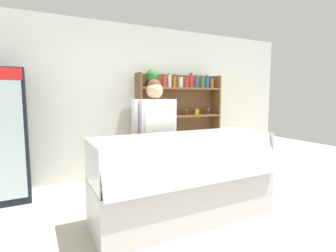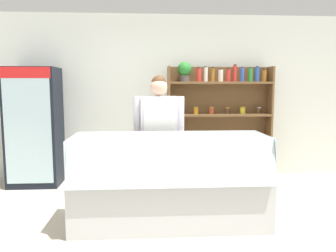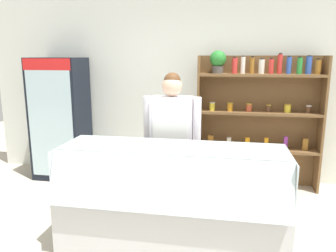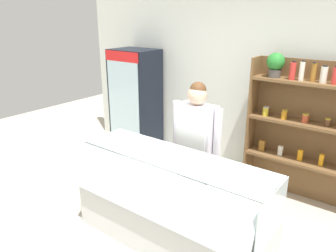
{
  "view_description": "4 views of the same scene",
  "coord_description": "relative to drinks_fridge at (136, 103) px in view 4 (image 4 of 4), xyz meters",
  "views": [
    {
      "loc": [
        -1.69,
        -2.43,
        1.45
      ],
      "look_at": [
        -0.1,
        0.66,
        1.05
      ],
      "focal_mm": 28.0,
      "sensor_mm": 36.0,
      "label": 1
    },
    {
      "loc": [
        -0.41,
        -3.4,
        1.53
      ],
      "look_at": [
        -0.15,
        0.73,
        1.03
      ],
      "focal_mm": 35.0,
      "sensor_mm": 36.0,
      "label": 2
    },
    {
      "loc": [
        0.32,
        -2.78,
        1.84
      ],
      "look_at": [
        -0.32,
        0.76,
        1.07
      ],
      "focal_mm": 35.0,
      "sensor_mm": 36.0,
      "label": 3
    },
    {
      "loc": [
        1.61,
        -2.29,
        2.38
      ],
      "look_at": [
        -0.49,
        0.47,
        1.17
      ],
      "focal_mm": 35.0,
      "sensor_mm": 36.0,
      "label": 4
    }
  ],
  "objects": [
    {
      "name": "shelving_unit",
      "position": [
        2.87,
        0.14,
        0.17
      ],
      "size": [
        1.68,
        0.29,
        1.91
      ],
      "color": "brown",
      "rests_on": "ground"
    },
    {
      "name": "back_wall",
      "position": [
        2.15,
        0.41,
        0.44
      ],
      "size": [
        6.8,
        0.1,
        2.7
      ],
      "primitive_type": "cube",
      "color": "silver",
      "rests_on": "ground"
    },
    {
      "name": "shop_clerk",
      "position": [
        1.88,
        -1.02,
        0.08
      ],
      "size": [
        0.64,
        0.25,
        1.67
      ],
      "color": "#383D51",
      "rests_on": "ground"
    },
    {
      "name": "deli_display_case",
      "position": [
        1.98,
        -1.63,
        -0.6
      ],
      "size": [
        2.13,
        0.77,
        1.01
      ],
      "color": "silver",
      "rests_on": "ground"
    },
    {
      "name": "drinks_fridge",
      "position": [
        0.0,
        0.0,
        0.0
      ],
      "size": [
        0.75,
        0.59,
        1.82
      ],
      "color": "black",
      "rests_on": "ground"
    }
  ]
}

